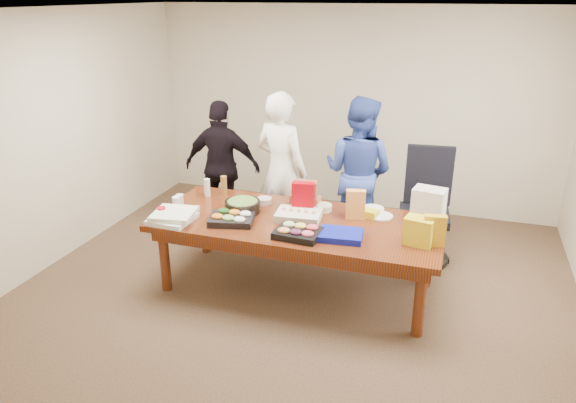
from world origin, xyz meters
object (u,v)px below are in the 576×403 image
(salad_bowl, at_px, (243,206))
(office_chair, at_px, (424,211))
(person_center, at_px, (281,170))
(sheet_cake, at_px, (299,215))
(conference_table, at_px, (297,255))
(person_right, at_px, (358,172))

(salad_bowl, bearing_deg, office_chair, 28.66)
(person_center, height_order, sheet_cake, person_center)
(conference_table, height_order, person_right, person_right)
(conference_table, bearing_deg, person_center, 117.22)
(sheet_cake, xyz_separation_m, salad_bowl, (-0.59, -0.01, 0.02))
(person_center, bearing_deg, conference_table, 134.39)
(person_right, distance_m, sheet_cake, 1.27)
(person_center, xyz_separation_m, salad_bowl, (-0.10, -0.93, -0.11))
(conference_table, bearing_deg, person_right, 74.69)
(conference_table, distance_m, person_right, 1.40)
(sheet_cake, height_order, salad_bowl, salad_bowl)
(office_chair, xyz_separation_m, person_right, (-0.80, 0.27, 0.27))
(office_chair, distance_m, salad_bowl, 1.99)
(conference_table, bearing_deg, office_chair, 40.89)
(conference_table, distance_m, sheet_cake, 0.42)
(office_chair, bearing_deg, conference_table, -144.34)
(conference_table, distance_m, person_center, 1.21)
(person_right, bearing_deg, office_chair, 176.10)
(conference_table, relative_size, office_chair, 2.29)
(office_chair, relative_size, person_right, 0.69)
(office_chair, height_order, salad_bowl, office_chair)
(person_right, bearing_deg, salad_bowl, 67.35)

